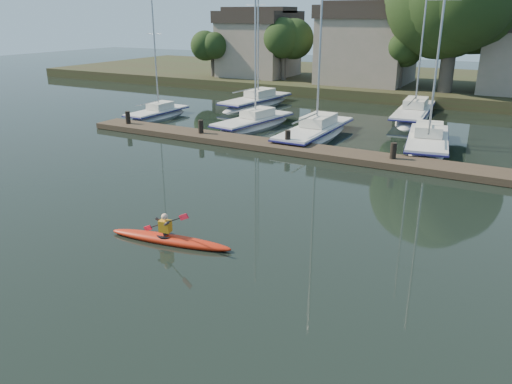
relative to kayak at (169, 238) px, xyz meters
The scene contains 10 objects.
ground 1.69m from the kayak, 38.78° to the right, with size 160.00×160.00×0.00m, color black.
kayak is the anchor object (origin of this frame).
dock 13.01m from the kayak, 84.21° to the left, with size 34.00×2.00×1.80m.
sailboat_0 22.60m from the kayak, 130.49° to the left, with size 2.04×6.71×10.58m.
sailboat_1 18.93m from the kayak, 110.43° to the left, with size 3.30×8.61×13.73m.
sailboat_2 16.94m from the kayak, 95.54° to the left, with size 2.38×9.91×16.37m.
sailboat_3 18.31m from the kayak, 73.57° to the left, with size 3.69×9.01×14.11m.
sailboat_5 27.57m from the kayak, 112.68° to the left, with size 3.23×9.91×16.11m.
sailboat_6 26.75m from the kayak, 84.84° to the left, with size 3.14×11.06×17.36m.
shore 39.46m from the kayak, 85.74° to the left, with size 90.00×25.25×12.75m.
Camera 1 is at (8.82, -11.12, 7.41)m, focal length 35.00 mm.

